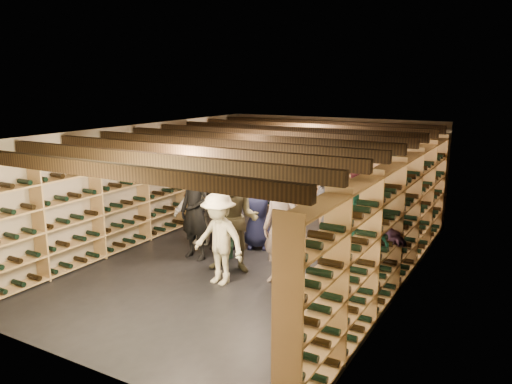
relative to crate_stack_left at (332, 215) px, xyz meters
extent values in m
plane|color=black|center=(-0.57, -2.65, -0.34)|extent=(8.00, 8.00, 0.00)
cube|color=tan|center=(-0.57, 1.35, 0.86)|extent=(5.50, 0.02, 2.40)
cube|color=tan|center=(-0.57, -6.65, 0.86)|extent=(5.50, 0.02, 2.40)
cube|color=tan|center=(-3.32, -2.65, 0.86)|extent=(0.02, 8.00, 2.40)
cube|color=tan|center=(2.18, -2.65, 0.86)|extent=(0.02, 8.00, 2.40)
cube|color=beige|center=(-0.57, -2.65, 2.06)|extent=(5.50, 8.00, 0.01)
cube|color=black|center=(-0.57, -6.15, 1.92)|extent=(5.40, 0.12, 0.18)
cube|color=black|center=(-0.57, -5.28, 1.92)|extent=(5.40, 0.12, 0.18)
cube|color=black|center=(-0.57, -4.40, 1.92)|extent=(5.40, 0.12, 0.18)
cube|color=black|center=(-0.57, -3.53, 1.92)|extent=(5.40, 0.12, 0.18)
cube|color=black|center=(-0.57, -2.65, 1.92)|extent=(5.40, 0.12, 0.18)
cube|color=black|center=(-0.57, -1.78, 1.92)|extent=(5.40, 0.12, 0.18)
cube|color=black|center=(-0.57, -0.90, 1.92)|extent=(5.40, 0.12, 0.18)
cube|color=black|center=(-0.57, -0.03, 1.92)|extent=(5.40, 0.12, 0.18)
cube|color=black|center=(-0.57, 0.85, 1.92)|extent=(5.40, 0.12, 0.18)
cube|color=tan|center=(-3.14, -2.65, 0.73)|extent=(0.32, 7.50, 2.15)
cube|color=tan|center=(2.00, -2.65, 0.73)|extent=(0.32, 7.50, 2.15)
cube|color=tan|center=(-0.57, 1.18, 0.73)|extent=(4.70, 0.30, 2.15)
cube|color=tan|center=(0.00, 0.00, -0.25)|extent=(0.53, 0.38, 0.17)
cube|color=tan|center=(0.00, 0.00, -0.08)|extent=(0.53, 0.38, 0.17)
cube|color=tan|center=(0.00, 0.00, 0.09)|extent=(0.53, 0.38, 0.17)
cube|color=tan|center=(0.00, 0.00, 0.26)|extent=(0.53, 0.38, 0.17)
cube|color=tan|center=(0.45, 0.03, -0.25)|extent=(0.53, 0.38, 0.17)
cube|color=tan|center=(0.45, 0.03, -0.08)|extent=(0.53, 0.38, 0.17)
cube|color=tan|center=(0.45, 0.03, 0.09)|extent=(0.53, 0.38, 0.17)
cube|color=tan|center=(0.50, -0.85, -0.25)|extent=(0.52, 0.37, 0.17)
imported|color=black|center=(-1.41, -2.24, 0.61)|extent=(1.02, 0.77, 1.89)
imported|color=black|center=(-1.55, -3.03, 0.56)|extent=(0.70, 0.51, 1.80)
imported|color=brown|center=(-0.58, -3.24, 0.60)|extent=(1.07, 0.93, 1.87)
imported|color=beige|center=(-0.50, -3.81, 0.43)|extent=(1.05, 0.69, 1.53)
imported|color=#1D6B5C|center=(1.61, -3.41, 0.57)|extent=(1.12, 0.59, 1.82)
imported|color=brown|center=(-1.71, -1.78, 0.56)|extent=(1.75, 1.03, 1.79)
imported|color=#191D3F|center=(-0.83, -1.92, 0.44)|extent=(0.89, 0.76, 1.56)
imported|color=gray|center=(0.38, -3.31, 0.58)|extent=(0.72, 0.52, 1.84)
imported|color=#40141B|center=(1.35, -2.18, 0.60)|extent=(1.05, 0.89, 1.88)
imported|color=#ABA59D|center=(-1.96, -2.29, 0.53)|extent=(1.26, 0.95, 1.73)
imported|color=#2B523B|center=(-1.11, -2.70, 0.41)|extent=(0.95, 0.65, 1.50)
imported|color=#80588B|center=(1.57, -2.68, 0.48)|extent=(1.58, 0.78, 1.64)
imported|color=#333237|center=(0.49, -1.36, 0.55)|extent=(0.94, 0.69, 1.77)
camera|label=1|loc=(3.84, -10.23, 2.93)|focal=35.00mm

